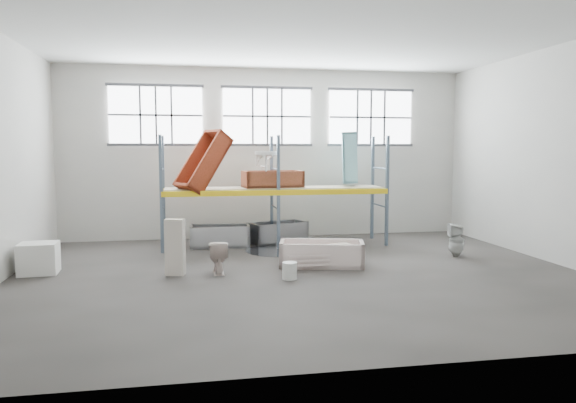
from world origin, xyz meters
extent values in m
cube|color=#4D4742|center=(0.00, 0.00, -0.05)|extent=(12.00, 10.00, 0.10)
cube|color=silver|center=(0.00, 0.00, 5.05)|extent=(12.00, 10.00, 0.10)
cube|color=beige|center=(0.00, 5.05, 2.50)|extent=(12.00, 0.10, 5.00)
cube|color=#A19D94|center=(0.00, -5.05, 2.50)|extent=(12.00, 0.10, 5.00)
cube|color=#B9B5AC|center=(6.05, 0.00, 2.50)|extent=(0.10, 10.00, 5.00)
cube|color=white|center=(-3.20, 4.94, 3.60)|extent=(2.60, 0.04, 1.60)
cube|color=white|center=(0.00, 4.94, 3.60)|extent=(2.60, 0.04, 1.60)
cube|color=white|center=(3.20, 4.94, 3.60)|extent=(2.60, 0.04, 1.60)
cube|color=slate|center=(-3.00, 2.90, 1.50)|extent=(0.08, 0.08, 3.00)
cube|color=slate|center=(-3.00, 4.10, 1.50)|extent=(0.08, 0.08, 3.00)
cube|color=slate|center=(0.00, 2.90, 1.50)|extent=(0.08, 0.08, 3.00)
cube|color=slate|center=(0.00, 4.10, 1.50)|extent=(0.08, 0.08, 3.00)
cube|color=slate|center=(3.00, 2.90, 1.50)|extent=(0.08, 0.08, 3.00)
cube|color=slate|center=(3.00, 4.10, 1.50)|extent=(0.08, 0.08, 3.00)
cube|color=yellow|center=(0.00, 2.90, 1.50)|extent=(6.00, 0.10, 0.14)
cube|color=yellow|center=(0.00, 4.10, 1.50)|extent=(6.00, 0.10, 0.14)
cube|color=gray|center=(0.00, 3.50, 1.58)|extent=(5.90, 1.10, 0.03)
cylinder|color=black|center=(0.00, 2.70, 0.00)|extent=(1.80, 1.80, 0.00)
cube|color=beige|center=(1.06, 0.68, 0.28)|extent=(0.49, 0.32, 0.42)
imported|color=beige|center=(0.57, 0.71, 0.16)|extent=(0.49, 0.49, 0.15)
imported|color=beige|center=(-1.72, 0.38, 0.35)|extent=(0.40, 0.69, 0.70)
cube|color=beige|center=(-2.61, 0.38, 0.59)|extent=(0.43, 0.33, 1.18)
imported|color=silver|center=(4.16, 1.17, 0.41)|extent=(0.45, 0.44, 0.81)
imported|color=white|center=(-0.29, 3.15, 2.09)|extent=(0.74, 0.67, 0.53)
cylinder|color=silver|center=(-0.31, -0.41, 0.17)|extent=(0.38, 0.38, 0.35)
cube|color=silver|center=(-5.47, 1.04, 0.33)|extent=(0.80, 0.70, 0.66)
cube|color=silver|center=(-5.57, 1.81, 0.24)|extent=(0.60, 0.60, 0.48)
camera|label=1|loc=(-2.27, -10.95, 2.63)|focal=33.52mm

